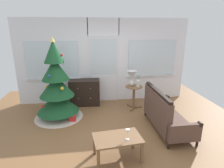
{
  "coord_description": "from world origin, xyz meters",
  "views": [
    {
      "loc": [
        -0.52,
        -3.66,
        2.29
      ],
      "look_at": [
        0.05,
        0.55,
        1.0
      ],
      "focal_mm": 30.2,
      "sensor_mm": 36.0,
      "label": 1
    }
  ],
  "objects_px": {
    "christmas_tree": "(57,90)",
    "dresser_cabinet": "(85,92)",
    "settee_sofa": "(164,114)",
    "side_table": "(134,93)",
    "wine_glass": "(128,132)",
    "gift_box": "(72,118)",
    "table_lamp": "(132,76)",
    "flower_vase": "(138,83)",
    "coffee_table": "(117,141)"
  },
  "relations": [
    {
      "from": "settee_sofa",
      "to": "table_lamp",
      "type": "distance_m",
      "value": 1.49
    },
    {
      "from": "dresser_cabinet",
      "to": "table_lamp",
      "type": "relative_size",
      "value": 2.1
    },
    {
      "from": "flower_vase",
      "to": "settee_sofa",
      "type": "bearing_deg",
      "value": -75.91
    },
    {
      "from": "dresser_cabinet",
      "to": "table_lamp",
      "type": "bearing_deg",
      "value": -17.66
    },
    {
      "from": "settee_sofa",
      "to": "wine_glass",
      "type": "bearing_deg",
      "value": -138.06
    },
    {
      "from": "christmas_tree",
      "to": "settee_sofa",
      "type": "relative_size",
      "value": 1.3
    },
    {
      "from": "settee_sofa",
      "to": "flower_vase",
      "type": "xyz_separation_m",
      "value": [
        -0.3,
        1.19,
        0.41
      ]
    },
    {
      "from": "flower_vase",
      "to": "wine_glass",
      "type": "bearing_deg",
      "value": -109.56
    },
    {
      "from": "christmas_tree",
      "to": "table_lamp",
      "type": "distance_m",
      "value": 2.07
    },
    {
      "from": "christmas_tree",
      "to": "dresser_cabinet",
      "type": "relative_size",
      "value": 2.24
    },
    {
      "from": "dresser_cabinet",
      "to": "gift_box",
      "type": "height_order",
      "value": "dresser_cabinet"
    },
    {
      "from": "settee_sofa",
      "to": "flower_vase",
      "type": "height_order",
      "value": "flower_vase"
    },
    {
      "from": "coffee_table",
      "to": "table_lamp",
      "type": "bearing_deg",
      "value": 70.5
    },
    {
      "from": "dresser_cabinet",
      "to": "wine_glass",
      "type": "height_order",
      "value": "dresser_cabinet"
    },
    {
      "from": "table_lamp",
      "to": "coffee_table",
      "type": "relative_size",
      "value": 0.49
    },
    {
      "from": "table_lamp",
      "to": "settee_sofa",
      "type": "bearing_deg",
      "value": -70.43
    },
    {
      "from": "table_lamp",
      "to": "flower_vase",
      "type": "relative_size",
      "value": 1.26
    },
    {
      "from": "settee_sofa",
      "to": "side_table",
      "type": "xyz_separation_m",
      "value": [
        -0.4,
        1.25,
        0.1
      ]
    },
    {
      "from": "dresser_cabinet",
      "to": "coffee_table",
      "type": "bearing_deg",
      "value": -77.38
    },
    {
      "from": "christmas_tree",
      "to": "settee_sofa",
      "type": "height_order",
      "value": "christmas_tree"
    },
    {
      "from": "gift_box",
      "to": "dresser_cabinet",
      "type": "bearing_deg",
      "value": 73.08
    },
    {
      "from": "side_table",
      "to": "flower_vase",
      "type": "relative_size",
      "value": 1.92
    },
    {
      "from": "christmas_tree",
      "to": "wine_glass",
      "type": "relative_size",
      "value": 10.62
    },
    {
      "from": "flower_vase",
      "to": "christmas_tree",
      "type": "bearing_deg",
      "value": -174.11
    },
    {
      "from": "flower_vase",
      "to": "gift_box",
      "type": "xyz_separation_m",
      "value": [
        -1.82,
        -0.52,
        -0.71
      ]
    },
    {
      "from": "coffee_table",
      "to": "wine_glass",
      "type": "xyz_separation_m",
      "value": [
        0.16,
        -0.08,
        0.21
      ]
    },
    {
      "from": "table_lamp",
      "to": "coffee_table",
      "type": "bearing_deg",
      "value": -109.5
    },
    {
      "from": "christmas_tree",
      "to": "coffee_table",
      "type": "relative_size",
      "value": 2.32
    },
    {
      "from": "christmas_tree",
      "to": "side_table",
      "type": "distance_m",
      "value": 2.13
    },
    {
      "from": "wine_glass",
      "to": "gift_box",
      "type": "xyz_separation_m",
      "value": [
        -1.06,
        1.62,
        -0.49
      ]
    },
    {
      "from": "dresser_cabinet",
      "to": "wine_glass",
      "type": "xyz_separation_m",
      "value": [
        0.74,
        -2.67,
        0.18
      ]
    },
    {
      "from": "dresser_cabinet",
      "to": "settee_sofa",
      "type": "bearing_deg",
      "value": -43.61
    },
    {
      "from": "christmas_tree",
      "to": "coffee_table",
      "type": "xyz_separation_m",
      "value": [
        1.27,
        -1.84,
        -0.39
      ]
    },
    {
      "from": "coffee_table",
      "to": "wine_glass",
      "type": "bearing_deg",
      "value": -26.11
    },
    {
      "from": "settee_sofa",
      "to": "gift_box",
      "type": "height_order",
      "value": "settee_sofa"
    },
    {
      "from": "side_table",
      "to": "flower_vase",
      "type": "distance_m",
      "value": 0.33
    },
    {
      "from": "side_table",
      "to": "gift_box",
      "type": "height_order",
      "value": "side_table"
    },
    {
      "from": "christmas_tree",
      "to": "flower_vase",
      "type": "distance_m",
      "value": 2.21
    },
    {
      "from": "side_table",
      "to": "coffee_table",
      "type": "distance_m",
      "value": 2.28
    },
    {
      "from": "flower_vase",
      "to": "gift_box",
      "type": "relative_size",
      "value": 2.13
    },
    {
      "from": "side_table",
      "to": "flower_vase",
      "type": "height_order",
      "value": "flower_vase"
    },
    {
      "from": "dresser_cabinet",
      "to": "gift_box",
      "type": "relative_size",
      "value": 5.61
    },
    {
      "from": "dresser_cabinet",
      "to": "wine_glass",
      "type": "bearing_deg",
      "value": -74.43
    },
    {
      "from": "flower_vase",
      "to": "coffee_table",
      "type": "relative_size",
      "value": 0.39
    },
    {
      "from": "table_lamp",
      "to": "gift_box",
      "type": "height_order",
      "value": "table_lamp"
    },
    {
      "from": "wine_glass",
      "to": "gift_box",
      "type": "relative_size",
      "value": 1.19
    },
    {
      "from": "wine_glass",
      "to": "dresser_cabinet",
      "type": "bearing_deg",
      "value": 105.57
    },
    {
      "from": "christmas_tree",
      "to": "settee_sofa",
      "type": "distance_m",
      "value": 2.7
    },
    {
      "from": "settee_sofa",
      "to": "coffee_table",
      "type": "bearing_deg",
      "value": -144.54
    },
    {
      "from": "table_lamp",
      "to": "gift_box",
      "type": "bearing_deg",
      "value": -159.61
    }
  ]
}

